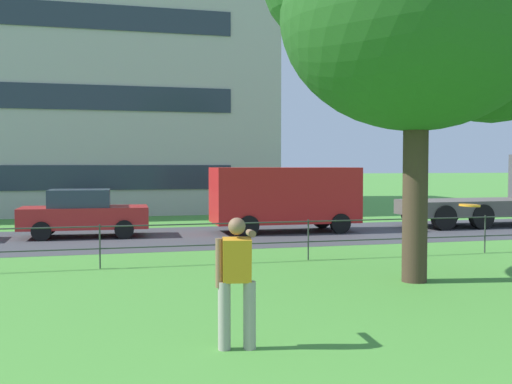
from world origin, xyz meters
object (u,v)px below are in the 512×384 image
at_px(car_red_far_right, 83,213).
at_px(panel_van_center, 285,195).
at_px(tree_large_lawn, 412,16).
at_px(frisbee, 470,205).
at_px(person_thrower, 237,278).

bearing_deg(car_red_far_right, panel_van_center, -1.40).
bearing_deg(tree_large_lawn, frisbee, -108.87).
xyz_separation_m(frisbee, car_red_far_right, (-5.12, 13.53, -1.03)).
height_order(car_red_far_right, panel_van_center, panel_van_center).
height_order(person_thrower, frisbee, frisbee).
distance_m(person_thrower, car_red_far_right, 13.22).
bearing_deg(panel_van_center, frisbee, -96.96).
bearing_deg(tree_large_lawn, panel_van_center, 88.83).
height_order(frisbee, car_red_far_right, frisbee).
relative_size(tree_large_lawn, person_thrower, 4.54).
xyz_separation_m(tree_large_lawn, car_red_far_right, (-6.57, 9.30, -4.53)).
bearing_deg(person_thrower, tree_large_lawn, 40.09).
relative_size(tree_large_lawn, frisbee, 20.69).
bearing_deg(panel_van_center, person_thrower, -109.80).
relative_size(frisbee, car_red_far_right, 0.09).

